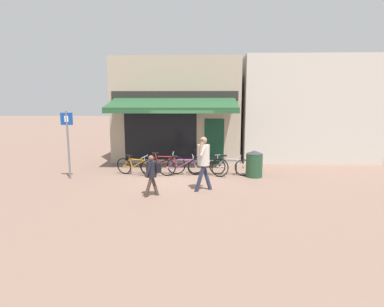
# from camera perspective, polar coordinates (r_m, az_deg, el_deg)

# --- Properties ---
(ground_plane) EXTENTS (160.00, 160.00, 0.00)m
(ground_plane) POSITION_cam_1_polar(r_m,az_deg,el_deg) (11.40, -2.13, -4.52)
(ground_plane) COLOR #846656
(shop_front) EXTENTS (6.11, 4.91, 4.94)m
(shop_front) POSITION_cam_1_polar(r_m,az_deg,el_deg) (15.39, -2.83, 8.21)
(shop_front) COLOR tan
(shop_front) RESTS_ON ground_plane
(neighbour_building) EXTENTS (6.39, 4.00, 5.01)m
(neighbour_building) POSITION_cam_1_polar(r_m,az_deg,el_deg) (16.70, 20.19, 7.86)
(neighbour_building) COLOR beige
(neighbour_building) RESTS_ON ground_plane
(bike_rack_rail) EXTENTS (4.29, 0.04, 0.57)m
(bike_rack_rail) POSITION_cam_1_polar(r_m,az_deg,el_deg) (11.82, -1.67, -1.63)
(bike_rack_rail) COLOR #47494F
(bike_rack_rail) RESTS_ON ground_plane
(bicycle_orange) EXTENTS (1.68, 0.84, 0.81)m
(bicycle_orange) POSITION_cam_1_polar(r_m,az_deg,el_deg) (11.81, -10.69, -2.43)
(bicycle_orange) COLOR black
(bicycle_orange) RESTS_ON ground_plane
(bicycle_red) EXTENTS (1.82, 0.52, 0.89)m
(bicycle_red) POSITION_cam_1_polar(r_m,az_deg,el_deg) (11.83, -5.66, -2.12)
(bicycle_red) COLOR black
(bicycle_red) RESTS_ON ground_plane
(bicycle_purple) EXTENTS (1.77, 0.52, 0.82)m
(bicycle_purple) POSITION_cam_1_polar(r_m,az_deg,el_deg) (11.55, -2.01, -2.53)
(bicycle_purple) COLOR black
(bicycle_purple) RESTS_ON ground_plane
(bicycle_black) EXTENTS (1.64, 0.93, 0.87)m
(bicycle_black) POSITION_cam_1_polar(r_m,az_deg,el_deg) (11.65, 2.92, -2.32)
(bicycle_black) COLOR black
(bicycle_black) RESTS_ON ground_plane
(bicycle_silver) EXTENTS (1.62, 0.57, 0.79)m
(bicycle_silver) POSITION_cam_1_polar(r_m,az_deg,el_deg) (11.74, 7.23, -2.42)
(bicycle_silver) COLOR black
(bicycle_silver) RESTS_ON ground_plane
(pedestrian_adult) EXTENTS (0.58, 0.67, 1.73)m
(pedestrian_adult) POSITION_cam_1_polar(r_m,az_deg,el_deg) (9.39, 2.21, -0.84)
(pedestrian_adult) COLOR #282D47
(pedestrian_adult) RESTS_ON ground_plane
(pedestrian_child) EXTENTS (0.52, 0.53, 1.25)m
(pedestrian_child) POSITION_cam_1_polar(r_m,az_deg,el_deg) (8.91, -7.57, -3.35)
(pedestrian_child) COLOR #47382D
(pedestrian_child) RESTS_ON ground_plane
(litter_bin) EXTENTS (0.63, 0.63, 1.02)m
(litter_bin) POSITION_cam_1_polar(r_m,az_deg,el_deg) (11.58, 11.76, -1.90)
(litter_bin) COLOR #23472D
(litter_bin) RESTS_ON ground_plane
(parking_sign) EXTENTS (0.44, 0.07, 2.49)m
(parking_sign) POSITION_cam_1_polar(r_m,az_deg,el_deg) (11.78, -22.58, 2.76)
(parking_sign) COLOR slate
(parking_sign) RESTS_ON ground_plane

